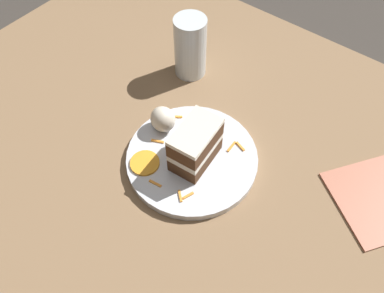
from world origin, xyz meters
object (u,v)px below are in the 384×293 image
Objects in this scene: cake_slice at (195,145)px; cream_dollop at (163,119)px; drinking_glass at (190,51)px; orange_garnish at (145,163)px; plate at (192,158)px.

cake_slice is 1.92× the size of cream_dollop.
cream_dollop is 0.18m from drinking_glass.
orange_garnish is at bearing 110.43° from drinking_glass.
orange_garnish reaches higher than plate.
cream_dollop is 0.97× the size of orange_garnish.
cake_slice is 0.24m from drinking_glass.
plate is 4.53× the size of orange_garnish.
cream_dollop is at bearing 162.67° from cake_slice.
cream_dollop is at bearing 111.76° from drinking_glass.
plate is 1.80× the size of drinking_glass.
cream_dollop is 0.38× the size of drinking_glass.
plate is 0.09m from orange_garnish.
cream_dollop is at bearing -72.33° from orange_garnish.
cake_slice is at bearing -135.04° from orange_garnish.
orange_garnish is (-0.03, 0.08, -0.02)m from cream_dollop.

